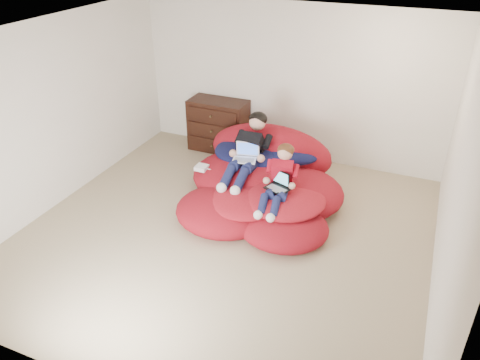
{
  "coord_description": "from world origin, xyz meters",
  "views": [
    {
      "loc": [
        2.09,
        -4.47,
        3.56
      ],
      "look_at": [
        0.11,
        0.2,
        0.7
      ],
      "focal_mm": 35.0,
      "sensor_mm": 36.0,
      "label": 1
    }
  ],
  "objects_px": {
    "older_boy": "(249,148)",
    "dresser": "(218,125)",
    "younger_boy": "(280,177)",
    "laptop_black": "(278,184)",
    "beanbag_pile": "(263,182)",
    "laptop_white": "(246,155)"
  },
  "relations": [
    {
      "from": "older_boy",
      "to": "younger_boy",
      "type": "xyz_separation_m",
      "value": [
        0.64,
        -0.53,
        -0.07
      ]
    },
    {
      "from": "beanbag_pile",
      "to": "laptop_white",
      "type": "relative_size",
      "value": 6.65
    },
    {
      "from": "beanbag_pile",
      "to": "older_boy",
      "type": "relative_size",
      "value": 1.93
    },
    {
      "from": "dresser",
      "to": "beanbag_pile",
      "type": "bearing_deg",
      "value": -44.0
    },
    {
      "from": "younger_boy",
      "to": "laptop_black",
      "type": "height_order",
      "value": "younger_boy"
    },
    {
      "from": "beanbag_pile",
      "to": "laptop_white",
      "type": "height_order",
      "value": "beanbag_pile"
    },
    {
      "from": "beanbag_pile",
      "to": "younger_boy",
      "type": "bearing_deg",
      "value": -48.18
    },
    {
      "from": "laptop_white",
      "to": "laptop_black",
      "type": "relative_size",
      "value": 1.06
    },
    {
      "from": "younger_boy",
      "to": "laptop_white",
      "type": "bearing_deg",
      "value": 147.06
    },
    {
      "from": "dresser",
      "to": "younger_boy",
      "type": "bearing_deg",
      "value": -45.0
    },
    {
      "from": "younger_boy",
      "to": "older_boy",
      "type": "bearing_deg",
      "value": 140.14
    },
    {
      "from": "older_boy",
      "to": "laptop_black",
      "type": "distance_m",
      "value": 0.87
    },
    {
      "from": "laptop_black",
      "to": "laptop_white",
      "type": "bearing_deg",
      "value": 144.74
    },
    {
      "from": "older_boy",
      "to": "laptop_white",
      "type": "height_order",
      "value": "older_boy"
    },
    {
      "from": "dresser",
      "to": "beanbag_pile",
      "type": "xyz_separation_m",
      "value": [
        1.28,
        -1.24,
        -0.18
      ]
    },
    {
      "from": "dresser",
      "to": "beanbag_pile",
      "type": "distance_m",
      "value": 1.79
    },
    {
      "from": "younger_boy",
      "to": "laptop_black",
      "type": "bearing_deg",
      "value": -90.0
    },
    {
      "from": "laptop_white",
      "to": "laptop_black",
      "type": "bearing_deg",
      "value": -35.26
    },
    {
      "from": "dresser",
      "to": "laptop_black",
      "type": "xyz_separation_m",
      "value": [
        1.66,
        -1.7,
        0.11
      ]
    },
    {
      "from": "older_boy",
      "to": "laptop_white",
      "type": "distance_m",
      "value": 0.13
    },
    {
      "from": "dresser",
      "to": "younger_boy",
      "type": "relative_size",
      "value": 1.07
    },
    {
      "from": "older_boy",
      "to": "dresser",
      "type": "bearing_deg",
      "value": 132.18
    }
  ]
}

